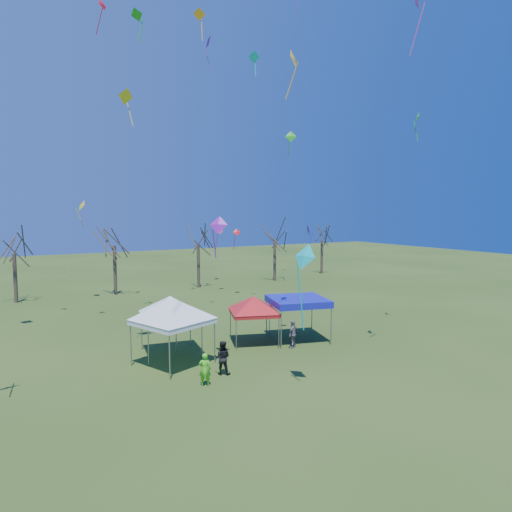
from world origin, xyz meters
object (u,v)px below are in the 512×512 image
Objects in this scene: tree_2 at (114,228)px; person_grey at (293,334)px; tent_red at (254,299)px; person_dark at (222,358)px; tent_blue at (298,301)px; tree_4 at (275,227)px; tree_1 at (13,236)px; tent_white_mid at (172,303)px; tree_5 at (322,228)px; tent_white_west at (170,300)px; tree_3 at (198,229)px; person_green at (205,369)px.

tree_2 reaches higher than person_grey.
tent_red reaches higher than person_dark.
tree_4 is at bearing 61.02° from tent_blue.
tree_1 is at bearing 178.58° from tree_4.
tree_5 is at bearing 39.91° from tent_white_mid.
tree_5 is 1.77× the size of tent_white_west.
tree_4 is 29.39m from tent_white_mid.
tent_white_west reaches higher than tent_blue.
person_dark is at bearing -10.50° from person_grey.
tent_white_mid is 5.63m from tent_red.
tree_4 reaches higher than tree_1.
tree_3 is 2.22× the size of tent_red.
person_grey is at bearing -119.97° from tree_4.
tent_red is 7.23m from person_green.
person_dark is (-8.92, -24.09, -5.25)m from tree_3.
tent_white_west is 2.79× the size of person_green.
tent_white_west is 1.19× the size of tent_red.
tree_5 reaches higher than tent_red.
tree_4 reaches higher than tent_red.
tree_3 is 17.81m from tree_5.
tent_white_west is at bearing -134.35° from tree_4.
tent_white_west is (-1.62, -20.16, -3.25)m from tree_2.
person_dark is (1.32, 0.91, 0.07)m from person_green.
tree_2 reaches higher than tree_5.
tree_3 is 21.45m from tent_blue.
tent_white_mid is at bearing -176.15° from tent_blue.
tree_1 is at bearing -88.83° from person_grey.
tent_blue is 7.48m from person_dark.
tent_white_west is (-27.71, -21.85, -2.69)m from tree_5.
tent_blue is (2.74, -0.64, -0.28)m from tent_red.
tent_white_mid is at bearing -167.67° from tent_red.
tent_white_west reaches higher than tent_red.
tree_4 is at bearing -148.99° from person_grey.
person_dark is (7.88, -24.69, -4.96)m from tree_1.
tent_white_west is 2.55× the size of person_dark.
tree_1 is 1.84× the size of tent_blue.
tree_2 is at bearing -176.30° from tree_5.
tree_4 is 8.62m from tree_5.
tent_white_mid reaches higher than tent_white_west.
tent_white_mid is 2.62× the size of person_grey.
tree_2 reaches higher than tent_red.
tree_5 is at bearing 44.57° from tent_red.
person_dark is at bearing -127.19° from tree_4.
tree_2 is 21.28m from tent_red.
person_dark is (-18.24, -24.04, -5.23)m from tree_4.
tree_3 is at bearing -173.48° from tree_5.
tent_white_west is at bearing -116.80° from tree_3.
tree_4 is at bearing -92.53° from person_dark.
tree_4 is (17.72, -0.38, -0.23)m from tree_2.
tent_red reaches higher than tent_blue.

